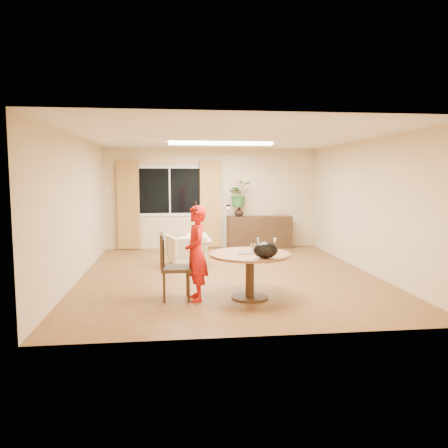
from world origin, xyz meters
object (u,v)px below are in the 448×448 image
object	(u,v)px
dining_chair	(176,266)
sideboard	(259,232)
dining_table	(250,263)
child	(196,253)
armchair	(186,250)

from	to	relation	value
dining_chair	sideboard	size ratio (longest dim) A/B	0.61
dining_table	dining_chair	distance (m)	1.13
dining_chair	sideboard	distance (m)	5.09
child	sideboard	world-z (taller)	child
dining_table	child	world-z (taller)	child
child	sideboard	bearing A→B (deg)	152.41
sideboard	dining_chair	bearing A→B (deg)	-115.77
sideboard	child	bearing A→B (deg)	-112.26
child	armchair	distance (m)	2.67
child	armchair	world-z (taller)	child
child	armchair	bearing A→B (deg)	176.30
child	armchair	size ratio (longest dim) A/B	2.01
child	sideboard	xyz separation A→B (m)	(1.90, 4.65, -0.30)
dining_table	sideboard	bearing A→B (deg)	76.91
armchair	child	bearing A→B (deg)	75.30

